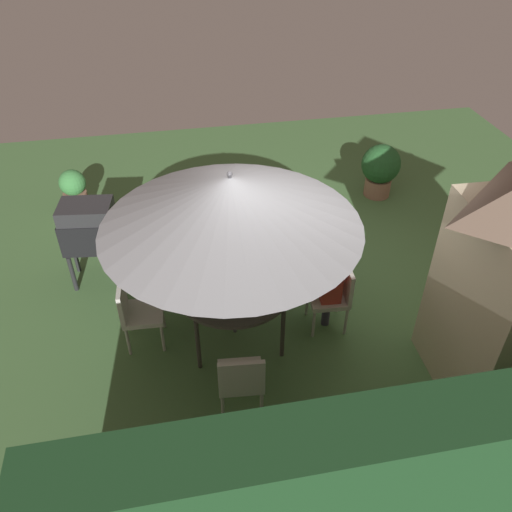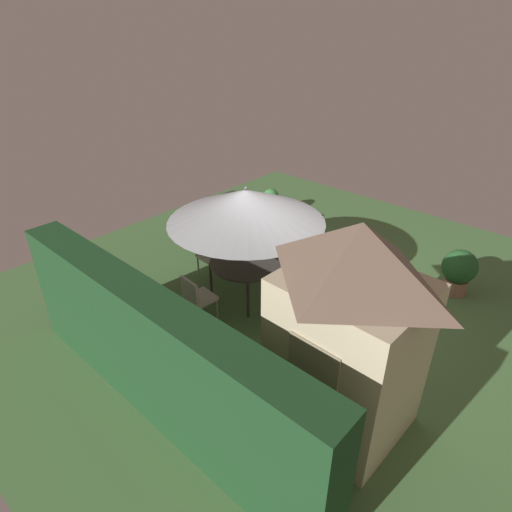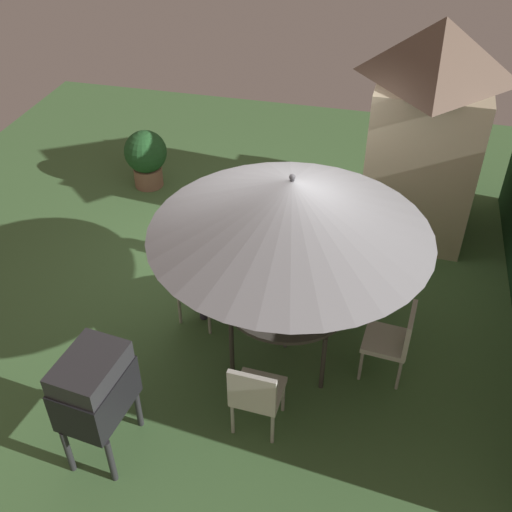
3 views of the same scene
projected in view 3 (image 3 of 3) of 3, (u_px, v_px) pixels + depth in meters
ground_plane at (249, 279)px, 7.85m from camera, size 11.00×11.00×0.00m
garden_shed at (427, 128)px, 7.99m from camera, size 1.75×1.51×2.91m
patio_table at (287, 299)px, 6.48m from camera, size 1.39×1.39×0.77m
patio_umbrella at (291, 207)px, 5.76m from camera, size 2.81×2.81×2.24m
bbq_grill at (94, 388)px, 5.36m from camera, size 0.76×0.58×1.20m
chair_near_shed at (313, 248)px, 7.52m from camera, size 0.49×0.49×0.90m
chair_far_side at (195, 282)px, 7.00m from camera, size 0.55×0.55×0.90m
chair_toward_hedge at (256, 393)px, 5.72m from camera, size 0.49×0.48×0.90m
chair_toward_house at (395, 338)px, 6.29m from camera, size 0.50×0.51×0.90m
potted_plant_by_shed at (146, 156)px, 9.39m from camera, size 0.66×0.66×0.92m
person_in_red at (312, 234)px, 7.30m from camera, size 0.26×0.35×1.26m
person_in_blue at (200, 266)px, 6.81m from camera, size 0.38×0.31×1.26m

